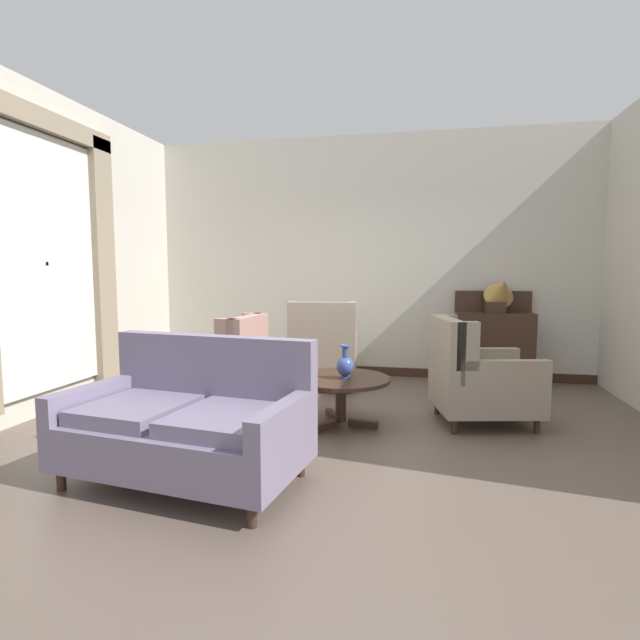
% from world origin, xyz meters
% --- Properties ---
extents(ground, '(8.51, 8.51, 0.00)m').
position_xyz_m(ground, '(0.00, 0.00, 0.00)').
color(ground, brown).
extents(wall_back, '(6.24, 0.08, 3.30)m').
position_xyz_m(wall_back, '(0.00, 2.66, 1.65)').
color(wall_back, beige).
rests_on(wall_back, ground).
extents(wall_left, '(0.08, 3.72, 3.30)m').
position_xyz_m(wall_left, '(-3.04, 0.80, 1.65)').
color(wall_left, beige).
rests_on(wall_left, ground).
extents(baseboard_back, '(6.08, 0.03, 0.12)m').
position_xyz_m(baseboard_back, '(0.00, 2.60, 0.06)').
color(baseboard_back, '#382319').
rests_on(baseboard_back, ground).
extents(window_with_curtains, '(0.12, 2.04, 2.84)m').
position_xyz_m(window_with_curtains, '(-2.94, 0.11, 1.69)').
color(window_with_curtains, silver).
extents(coffee_table, '(0.93, 0.93, 0.46)m').
position_xyz_m(coffee_table, '(0.02, 0.27, 0.39)').
color(coffee_table, '#382319').
rests_on(coffee_table, ground).
extents(porcelain_vase, '(0.16, 0.16, 0.32)m').
position_xyz_m(porcelain_vase, '(0.07, 0.22, 0.59)').
color(porcelain_vase, '#384C93').
rests_on(porcelain_vase, coffee_table).
extents(settee, '(1.73, 1.13, 0.98)m').
position_xyz_m(settee, '(-0.82, -1.14, 0.40)').
color(settee, slate).
rests_on(settee, ground).
extents(armchair_near_window, '(0.91, 0.78, 1.02)m').
position_xyz_m(armchair_near_window, '(-1.21, 0.40, 0.43)').
color(armchair_near_window, tan).
rests_on(armchair_near_window, ground).
extents(armchair_beside_settee, '(1.05, 0.96, 1.02)m').
position_xyz_m(armchair_beside_settee, '(1.28, 0.60, 0.43)').
color(armchair_beside_settee, gray).
rests_on(armchair_beside_settee, ground).
extents(armchair_near_sideboard, '(0.88, 0.87, 1.09)m').
position_xyz_m(armchair_near_sideboard, '(-0.42, 1.68, 0.46)').
color(armchair_near_sideboard, gray).
rests_on(armchair_near_sideboard, ground).
extents(sideboard, '(0.96, 0.40, 1.20)m').
position_xyz_m(sideboard, '(1.67, 2.36, 0.53)').
color(sideboard, '#382319').
rests_on(sideboard, ground).
extents(gramophone, '(0.41, 0.52, 0.55)m').
position_xyz_m(gramophone, '(1.73, 2.27, 1.20)').
color(gramophone, '#382319').
rests_on(gramophone, sideboard).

